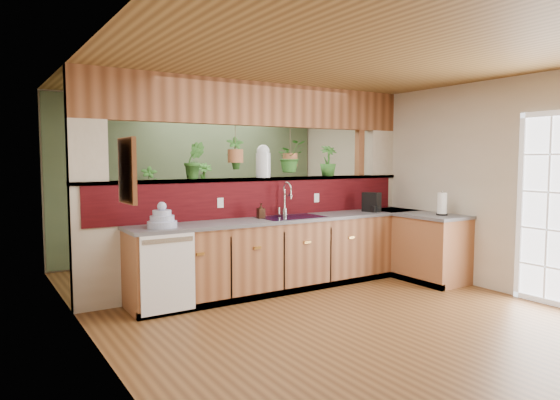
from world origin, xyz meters
TOP-DOWN VIEW (x-y plane):
  - ground at (0.00, 0.00)m, footprint 4.60×7.00m
  - ceiling at (0.00, 0.00)m, footprint 4.60×7.00m
  - wall_back at (0.00, 3.50)m, footprint 4.60×0.02m
  - wall_left at (-2.30, 0.00)m, footprint 0.02×7.00m
  - wall_right at (2.30, 0.00)m, footprint 0.02×7.00m
  - pass_through_partition at (0.03, 1.35)m, footprint 4.60×0.21m
  - pass_through_ledge at (0.00, 1.35)m, footprint 4.60×0.21m
  - header_beam at (0.00, 1.35)m, footprint 4.60×0.15m
  - sage_backwall at (0.00, 3.48)m, footprint 4.55×0.02m
  - countertop at (0.84, 0.87)m, footprint 4.14×1.52m
  - dishwasher at (-1.48, 0.66)m, footprint 0.58×0.03m
  - navy_sink at (0.25, 0.98)m, footprint 0.82×0.50m
  - framed_print at (-2.27, -0.80)m, footprint 0.04×0.35m
  - faucet at (0.27, 1.13)m, footprint 0.19×0.19m
  - dish_stack at (-1.45, 0.91)m, footprint 0.32×0.32m
  - soap_dispenser at (-0.14, 1.06)m, footprint 0.09×0.09m
  - coffee_maker at (1.55, 0.91)m, footprint 0.14×0.24m
  - paper_towel at (2.02, 0.10)m, footprint 0.15×0.15m
  - glass_jar at (0.06, 1.35)m, footprint 0.19×0.19m
  - ledge_plant_left at (-0.89, 1.35)m, footprint 0.30×0.27m
  - ledge_plant_right at (1.12, 1.35)m, footprint 0.28×0.28m
  - hanging_plant_a at (-0.34, 1.35)m, footprint 0.26×0.21m
  - hanging_plant_b at (0.48, 1.35)m, footprint 0.41×0.36m
  - shelving_console at (-0.32, 3.25)m, footprint 1.71×0.64m
  - shelf_plant_a at (-0.83, 3.25)m, footprint 0.28×0.23m
  - shelf_plant_b at (0.06, 3.25)m, footprint 0.36×0.36m
  - floor_plant at (0.52, 2.10)m, footprint 0.70×0.64m

SIDE VIEW (x-z plane):
  - ground at x=0.00m, z-range -0.01..0.01m
  - floor_plant at x=0.52m, z-range 0.00..0.68m
  - countertop at x=0.84m, z-range 0.00..0.90m
  - dishwasher at x=-1.48m, z-range 0.05..0.87m
  - shelving_console at x=-0.32m, z-range -0.06..1.06m
  - navy_sink at x=0.25m, z-range 0.73..0.91m
  - dish_stack at x=-1.45m, z-range 0.85..1.12m
  - soap_dispenser at x=-0.14m, z-range 0.90..1.09m
  - coffee_maker at x=1.55m, z-range 0.89..1.16m
  - paper_towel at x=2.02m, z-range 0.89..1.20m
  - faucet at x=0.27m, z-range 0.92..1.36m
  - pass_through_partition at x=0.03m, z-range -0.11..2.49m
  - shelf_plant_a at x=-0.83m, z-range 1.06..1.52m
  - wall_back at x=0.00m, z-range 0.00..2.60m
  - wall_left at x=-2.30m, z-range 0.00..2.60m
  - wall_right at x=2.30m, z-range 0.00..2.60m
  - sage_backwall at x=0.00m, z-range 0.02..2.58m
  - shelf_plant_b at x=0.06m, z-range 1.06..1.57m
  - pass_through_ledge at x=0.00m, z-range 1.35..1.39m
  - framed_print at x=-2.27m, z-range 1.32..1.78m
  - glass_jar at x=0.06m, z-range 1.39..1.81m
  - ledge_plant_right at x=1.12m, z-range 1.39..1.82m
  - ledge_plant_left at x=-0.89m, z-range 1.39..1.83m
  - hanging_plant_a at x=-0.34m, z-range 1.57..2.11m
  - hanging_plant_b at x=0.48m, z-range 1.57..2.12m
  - header_beam at x=0.00m, z-range 2.05..2.60m
  - ceiling at x=0.00m, z-range 2.60..2.60m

